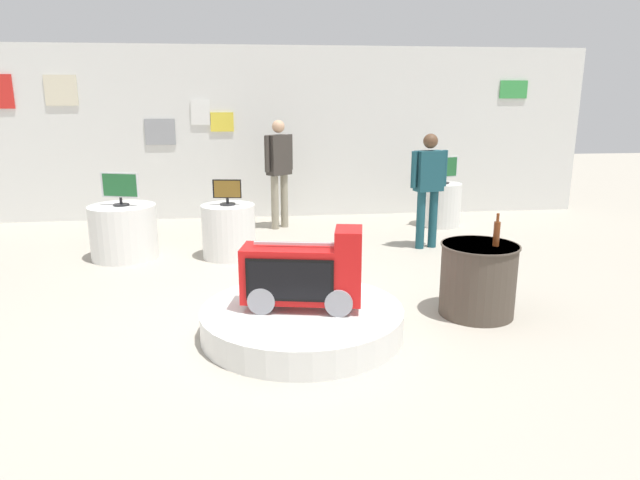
# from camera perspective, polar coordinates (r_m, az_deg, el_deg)

# --- Properties ---
(ground_plane) EXTENTS (30.00, 30.00, 0.00)m
(ground_plane) POSITION_cam_1_polar(r_m,az_deg,el_deg) (5.41, -5.58, -8.28)
(ground_plane) COLOR #A8A091
(back_wall_display) EXTENTS (11.71, 0.13, 2.92)m
(back_wall_display) POSITION_cam_1_polar(r_m,az_deg,el_deg) (9.92, -6.47, 10.74)
(back_wall_display) COLOR silver
(back_wall_display) RESTS_ON ground
(main_display_pedestal) EXTENTS (1.81, 1.81, 0.25)m
(main_display_pedestal) POSITION_cam_1_polar(r_m,az_deg,el_deg) (5.09, -1.82, -8.21)
(main_display_pedestal) COLOR silver
(main_display_pedestal) RESTS_ON ground
(novelty_firetruck_tv) EXTENTS (1.10, 0.58, 0.73)m
(novelty_firetruck_tv) POSITION_cam_1_polar(r_m,az_deg,el_deg) (4.93, -1.64, -3.69)
(novelty_firetruck_tv) COLOR gray
(novelty_firetruck_tv) RESTS_ON main_display_pedestal
(display_pedestal_left_rear) EXTENTS (0.86, 0.86, 0.71)m
(display_pedestal_left_rear) POSITION_cam_1_polar(r_m,az_deg,el_deg) (7.81, -19.37, 0.79)
(display_pedestal_left_rear) COLOR silver
(display_pedestal_left_rear) RESTS_ON ground
(tv_on_left_rear) EXTENTS (0.50, 0.20, 0.43)m
(tv_on_left_rear) POSITION_cam_1_polar(r_m,az_deg,el_deg) (7.70, -19.73, 5.09)
(tv_on_left_rear) COLOR black
(tv_on_left_rear) RESTS_ON display_pedestal_left_rear
(display_pedestal_center_rear) EXTENTS (0.70, 0.70, 0.71)m
(display_pedestal_center_rear) POSITION_cam_1_polar(r_m,az_deg,el_deg) (7.51, -9.28, 0.91)
(display_pedestal_center_rear) COLOR silver
(display_pedestal_center_rear) RESTS_ON ground
(tv_on_center_rear) EXTENTS (0.37, 0.20, 0.33)m
(tv_on_center_rear) POSITION_cam_1_polar(r_m,az_deg,el_deg) (7.40, -9.44, 4.90)
(tv_on_center_rear) COLOR black
(tv_on_center_rear) RESTS_ON display_pedestal_center_rear
(display_pedestal_right_rear) EXTENTS (0.64, 0.64, 0.71)m
(display_pedestal_right_rear) POSITION_cam_1_polar(r_m,az_deg,el_deg) (9.47, 12.22, 3.55)
(display_pedestal_right_rear) COLOR silver
(display_pedestal_right_rear) RESTS_ON ground
(tv_on_right_rear) EXTENTS (0.56, 0.23, 0.44)m
(tv_on_right_rear) POSITION_cam_1_polar(r_m,az_deg,el_deg) (9.38, 12.41, 7.11)
(tv_on_right_rear) COLOR black
(tv_on_right_rear) RESTS_ON display_pedestal_right_rear
(side_table_round) EXTENTS (0.75, 0.75, 0.71)m
(side_table_round) POSITION_cam_1_polar(r_m,az_deg,el_deg) (5.66, 15.79, -3.84)
(side_table_round) COLOR #4C4238
(side_table_round) RESTS_ON ground
(bottle_on_side_table) EXTENTS (0.06, 0.06, 0.31)m
(bottle_on_side_table) POSITION_cam_1_polar(r_m,az_deg,el_deg) (5.52, 17.56, 0.70)
(bottle_on_side_table) COLOR brown
(bottle_on_side_table) RESTS_ON side_table_round
(shopper_browsing_near_truck) EXTENTS (0.46, 0.39, 1.73)m
(shopper_browsing_near_truck) POSITION_cam_1_polar(r_m,az_deg,el_deg) (9.01, -4.20, 7.56)
(shopper_browsing_near_truck) COLOR gray
(shopper_browsing_near_truck) RESTS_ON ground
(shopper_browsing_rear) EXTENTS (0.55, 0.29, 1.60)m
(shopper_browsing_rear) POSITION_cam_1_polar(r_m,az_deg,el_deg) (7.91, 11.01, 5.79)
(shopper_browsing_rear) COLOR #194751
(shopper_browsing_rear) RESTS_ON ground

